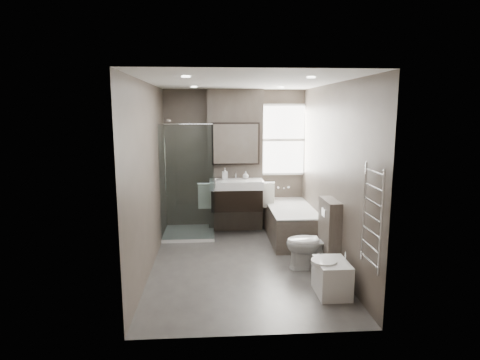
{
  "coord_description": "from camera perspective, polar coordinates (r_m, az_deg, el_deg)",
  "views": [
    {
      "loc": [
        -0.42,
        -5.57,
        2.23
      ],
      "look_at": [
        -0.02,
        0.15,
        1.22
      ],
      "focal_mm": 30.0,
      "sensor_mm": 36.0,
      "label": 1
    }
  ],
  "objects": [
    {
      "name": "shower_enclosure",
      "position": [
        7.14,
        -6.53,
        -4.21
      ],
      "size": [
        0.9,
        0.9,
        2.0
      ],
      "color": "white",
      "rests_on": "ground"
    },
    {
      "name": "towel_radiator",
      "position": [
        4.44,
        18.3,
        -5.02
      ],
      "size": [
        0.03,
        0.49,
        1.1
      ],
      "color": "silver",
      "rests_on": "room"
    },
    {
      "name": "towel_right",
      "position": [
        7.2,
        3.95,
        -2.18
      ],
      "size": [
        0.24,
        0.06,
        0.44
      ],
      "primitive_type": "cube",
      "color": "silver",
      "rests_on": "vanity_pier"
    },
    {
      "name": "soap_bottle_b",
      "position": [
        7.22,
        0.81,
        0.71
      ],
      "size": [
        0.11,
        0.11,
        0.14
      ],
      "primitive_type": "imported",
      "color": "white",
      "rests_on": "vanity"
    },
    {
      "name": "cistern_box",
      "position": [
        5.82,
        12.58,
        -7.57
      ],
      "size": [
        0.19,
        0.55,
        1.0
      ],
      "color": "#50473F",
      "rests_on": "ground"
    },
    {
      "name": "towel_left",
      "position": [
        7.14,
        -5.01,
        -2.3
      ],
      "size": [
        0.24,
        0.06,
        0.44
      ],
      "primitive_type": "cube",
      "color": "silver",
      "rests_on": "vanity_pier"
    },
    {
      "name": "room",
      "position": [
        5.66,
        0.33,
        0.5
      ],
      "size": [
        2.7,
        3.9,
        2.7
      ],
      "color": "#4A4744",
      "rests_on": "ground"
    },
    {
      "name": "bathtub",
      "position": [
        7.07,
        7.19,
        -5.85
      ],
      "size": [
        0.75,
        1.6,
        0.57
      ],
      "color": "#50473F",
      "rests_on": "ground"
    },
    {
      "name": "soap_bottle_a",
      "position": [
        7.13,
        -2.17,
        0.89
      ],
      "size": [
        0.1,
        0.1,
        0.22
      ],
      "primitive_type": "imported",
      "color": "white",
      "rests_on": "vanity"
    },
    {
      "name": "toilet",
      "position": [
        5.83,
        10.16,
        -8.85
      ],
      "size": [
        0.74,
        0.44,
        0.74
      ],
      "primitive_type": "imported",
      "rotation": [
        0.0,
        0.0,
        -1.61
      ],
      "color": "white",
      "rests_on": "ground"
    },
    {
      "name": "mirror_cabinet",
      "position": [
        7.22,
        -0.62,
        5.18
      ],
      "size": [
        0.86,
        0.08,
        0.76
      ],
      "color": "black",
      "rests_on": "vanity_pier"
    },
    {
      "name": "vanity_pier",
      "position": [
        7.41,
        -0.69,
        2.74
      ],
      "size": [
        1.0,
        0.25,
        2.6
      ],
      "primitive_type": "cube",
      "color": "#50473F",
      "rests_on": "ground"
    },
    {
      "name": "bidet",
      "position": [
        5.15,
        12.87,
        -13.27
      ],
      "size": [
        0.45,
        0.52,
        0.54
      ],
      "color": "white",
      "rests_on": "ground"
    },
    {
      "name": "window",
      "position": [
        7.58,
        6.1,
        5.7
      ],
      "size": [
        0.98,
        0.06,
        1.33
      ],
      "color": "white",
      "rests_on": "room"
    },
    {
      "name": "vanity",
      "position": [
        7.16,
        -0.52,
        -2.05
      ],
      "size": [
        0.95,
        0.47,
        0.66
      ],
      "color": "black",
      "rests_on": "vanity_pier"
    }
  ]
}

